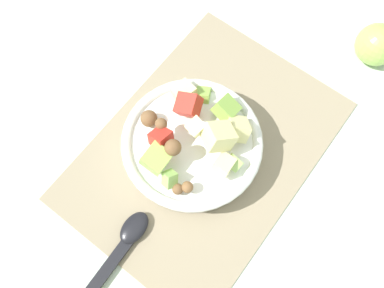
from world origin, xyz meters
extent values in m
plane|color=silver|center=(0.00, 0.00, 0.00)|extent=(2.40, 2.40, 0.00)
cube|color=gray|center=(0.00, 0.00, 0.00)|extent=(0.46, 0.33, 0.01)
cylinder|color=white|center=(0.02, -0.01, 0.03)|extent=(0.21, 0.21, 0.05)
torus|color=white|center=(0.02, -0.01, 0.05)|extent=(0.23, 0.23, 0.02)
cube|color=#8CB74C|center=(-0.06, -0.05, 0.06)|extent=(0.04, 0.03, 0.03)
cube|color=#93C160|center=(0.09, 0.00, 0.07)|extent=(0.03, 0.03, 0.03)
sphere|color=brown|center=(0.05, -0.02, 0.09)|extent=(0.04, 0.04, 0.04)
cube|color=#9EC656|center=(0.08, -0.03, 0.08)|extent=(0.04, 0.04, 0.03)
cube|color=beige|center=(-0.04, -0.07, 0.07)|extent=(0.04, 0.04, 0.03)
cube|color=#8CB74C|center=(-0.05, 0.00, 0.07)|extent=(0.04, 0.04, 0.04)
cube|color=beige|center=(0.02, 0.05, 0.07)|extent=(0.03, 0.03, 0.03)
cube|color=red|center=(-0.02, -0.05, 0.08)|extent=(0.05, 0.05, 0.04)
cube|color=beige|center=(0.01, -0.01, 0.09)|extent=(0.03, 0.03, 0.03)
cube|color=beige|center=(-0.04, 0.03, 0.07)|extent=(0.05, 0.05, 0.05)
cube|color=beige|center=(0.00, 0.02, 0.10)|extent=(0.06, 0.05, 0.05)
cube|color=red|center=(0.05, -0.05, 0.09)|extent=(0.03, 0.03, 0.03)
sphere|color=brown|center=(0.09, 0.02, 0.06)|extent=(0.03, 0.03, 0.03)
cube|color=#A3CC6B|center=(0.01, 0.06, 0.06)|extent=(0.03, 0.03, 0.04)
sphere|color=brown|center=(0.08, 0.03, 0.07)|extent=(0.02, 0.02, 0.02)
sphere|color=brown|center=(0.03, -0.09, 0.07)|extent=(0.04, 0.04, 0.04)
sphere|color=brown|center=(0.03, -0.06, 0.09)|extent=(0.03, 0.03, 0.03)
ellipsoid|color=black|center=(0.17, -0.01, 0.01)|extent=(0.06, 0.04, 0.01)
sphere|color=#9EC656|center=(-0.33, 0.13, 0.04)|extent=(0.08, 0.08, 0.08)
camera|label=1|loc=(0.21, 0.13, 0.68)|focal=39.63mm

